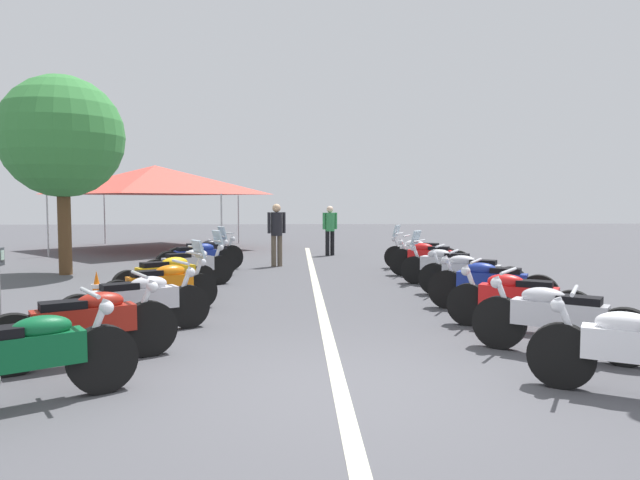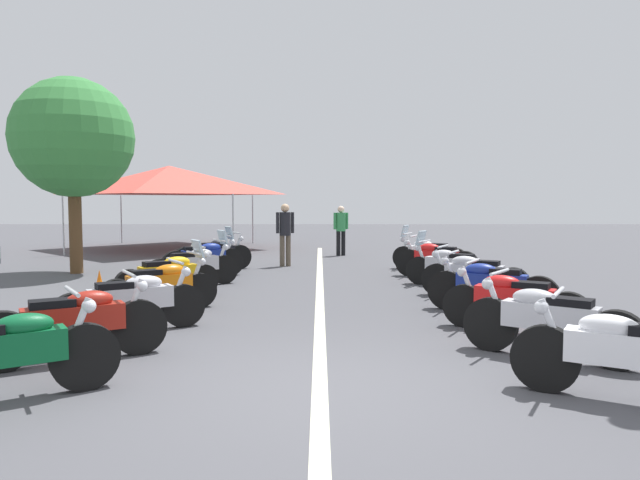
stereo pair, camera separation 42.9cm
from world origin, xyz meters
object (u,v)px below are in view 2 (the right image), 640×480
object	(u,v)px
motorcycle_left_row_4	(169,275)
motorcycle_right_row_0	(628,354)
motorcycle_right_row_2	(513,300)
motorcycle_right_row_5	(451,266)
motorcycle_left_row_0	(6,354)
bystander_0	(285,230)
motorcycle_left_row_6	(205,258)
motorcycle_left_row_1	(76,322)
motorcycle_left_row_5	(195,265)
motorcycle_right_row_4	(473,275)
motorcycle_left_row_3	(162,285)
bystander_1	(341,227)
motorcycle_left_row_2	(133,301)
motorcycle_left_row_7	(214,253)
motorcycle_right_row_7	(428,253)
motorcycle_right_row_1	(549,320)
traffic_cone_0	(100,287)
motorcycle_right_row_6	(436,258)
event_tent	(169,180)
motorcycle_right_row_3	(491,285)
roadside_tree_0	(73,138)

from	to	relation	value
motorcycle_left_row_4	motorcycle_right_row_0	distance (m)	8.10
motorcycle_right_row_2	motorcycle_right_row_5	world-z (taller)	motorcycle_right_row_5
motorcycle_left_row_0	motorcycle_right_row_2	bearing A→B (deg)	-5.98
bystander_0	motorcycle_left_row_6	bearing A→B (deg)	-56.88
motorcycle_left_row_1	motorcycle_left_row_5	distance (m)	5.94
motorcycle_left_row_4	motorcycle_right_row_4	xyz separation A→B (m)	(0.02, -5.81, 0.01)
motorcycle_left_row_6	motorcycle_left_row_3	bearing A→B (deg)	-117.39
bystander_1	motorcycle_left_row_0	bearing A→B (deg)	-33.74
motorcycle_right_row_0	bystander_1	world-z (taller)	bystander_1
motorcycle_right_row_0	motorcycle_left_row_2	bearing A→B (deg)	2.16
motorcycle_left_row_7	motorcycle_right_row_7	size ratio (longest dim) A/B	1.03
motorcycle_left_row_2	motorcycle_right_row_7	xyz separation A→B (m)	(7.38, -5.56, 0.01)
motorcycle_right_row_1	traffic_cone_0	xyz separation A→B (m)	(3.72, 6.69, -0.17)
motorcycle_right_row_6	motorcycle_left_row_3	bearing A→B (deg)	63.24
motorcycle_right_row_5	motorcycle_right_row_7	size ratio (longest dim) A/B	0.98
motorcycle_left_row_6	motorcycle_right_row_1	xyz separation A→B (m)	(-7.35, -5.50, -0.01)
motorcycle_right_row_0	event_tent	size ratio (longest dim) A/B	0.30
motorcycle_right_row_6	bystander_1	size ratio (longest dim) A/B	1.13
motorcycle_right_row_5	traffic_cone_0	size ratio (longest dim) A/B	2.99
motorcycle_left_row_1	motorcycle_right_row_4	size ratio (longest dim) A/B	1.01
motorcycle_left_row_6	motorcycle_right_row_7	xyz separation A→B (m)	(1.40, -5.72, -0.02)
bystander_0	bystander_1	xyz separation A→B (m)	(3.20, -1.70, -0.06)
motorcycle_left_row_4	motorcycle_left_row_6	distance (m)	3.09
motorcycle_left_row_2	motorcycle_left_row_6	bearing A→B (deg)	59.75
motorcycle_left_row_4	motorcycle_left_row_5	xyz separation A→B (m)	(1.56, -0.15, 0.02)
motorcycle_left_row_6	motorcycle_right_row_6	bearing A→B (deg)	-30.26
motorcycle_right_row_3	motorcycle_left_row_3	bearing A→B (deg)	26.08
motorcycle_right_row_1	event_tent	bearing A→B (deg)	-25.85
motorcycle_right_row_1	motorcycle_right_row_4	xyz separation A→B (m)	(4.28, -0.25, -0.01)
motorcycle_left_row_3	motorcycle_left_row_5	size ratio (longest dim) A/B	0.97
motorcycle_left_row_5	motorcycle_right_row_7	world-z (taller)	motorcycle_left_row_5
motorcycle_left_row_5	motorcycle_left_row_6	bearing A→B (deg)	59.23
motorcycle_left_row_7	motorcycle_right_row_3	bearing A→B (deg)	-78.25
motorcycle_right_row_7	roadside_tree_0	distance (m)	9.66
motorcycle_left_row_2	motorcycle_left_row_3	world-z (taller)	motorcycle_left_row_3
motorcycle_left_row_7	motorcycle_right_row_2	xyz separation A→B (m)	(-7.22, -5.56, -0.01)
motorcycle_right_row_4	motorcycle_right_row_3	bearing A→B (deg)	114.64
motorcycle_right_row_7	bystander_1	distance (m)	4.70
motorcycle_right_row_2	motorcycle_right_row_3	xyz separation A→B (m)	(1.39, -0.09, 0.01)
motorcycle_right_row_5	bystander_1	distance (m)	7.47
motorcycle_left_row_3	traffic_cone_0	xyz separation A→B (m)	(0.77, 1.34, -0.17)
motorcycle_left_row_4	motorcycle_left_row_1	bearing A→B (deg)	-124.89
motorcycle_right_row_3	motorcycle_left_row_7	bearing A→B (deg)	-18.28
motorcycle_left_row_5	motorcycle_right_row_3	bearing A→B (deg)	-62.17
motorcycle_left_row_5	motorcycle_right_row_2	distance (m)	7.02
motorcycle_left_row_6	traffic_cone_0	distance (m)	3.83
motorcycle_left_row_6	motorcycle_right_row_7	bearing A→B (deg)	-15.48
motorcycle_left_row_0	motorcycle_right_row_4	size ratio (longest dim) A/B	0.97
motorcycle_left_row_1	motorcycle_right_row_7	bearing A→B (deg)	27.12
motorcycle_left_row_3	motorcycle_right_row_7	distance (m)	8.05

